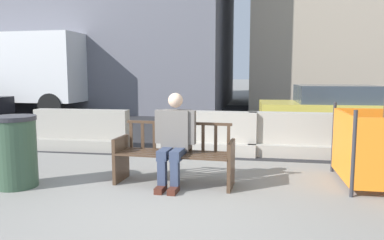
{
  "coord_description": "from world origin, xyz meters",
  "views": [
    {
      "loc": [
        1.13,
        -4.09,
        1.59
      ],
      "look_at": [
        -0.02,
        2.53,
        0.75
      ],
      "focal_mm": 35.0,
      "sensor_mm": 36.0,
      "label": 1
    }
  ],
  "objects": [
    {
      "name": "street_asphalt",
      "position": [
        0.0,
        8.7,
        0.0
      ],
      "size": [
        120.0,
        12.0,
        0.01
      ],
      "primitive_type": "cube",
      "color": "#28282B",
      "rests_on": "ground"
    },
    {
      "name": "delivery_truck",
      "position": [
        -8.43,
        9.07,
        1.69
      ],
      "size": [
        6.87,
        2.53,
        3.05
      ],
      "color": "#B2281E",
      "rests_on": "ground"
    },
    {
      "name": "street_bench",
      "position": [
        -0.02,
        1.06,
        0.4
      ],
      "size": [
        1.72,
        0.62,
        0.88
      ],
      "color": "#473323",
      "rests_on": "ground"
    },
    {
      "name": "trash_bin",
      "position": [
        -2.18,
        0.54,
        0.51
      ],
      "size": [
        0.59,
        0.59,
        1.01
      ],
      "color": "#334C38",
      "rests_on": "ground"
    },
    {
      "name": "car_taxi_near",
      "position": [
        3.33,
        6.33,
        0.65
      ],
      "size": [
        4.33,
        2.05,
        1.28
      ],
      "color": "#DBC64C",
      "rests_on": "ground"
    },
    {
      "name": "ground_plane",
      "position": [
        0.0,
        0.0,
        0.0
      ],
      "size": [
        200.0,
        200.0,
        0.0
      ],
      "primitive_type": "plane",
      "color": "gray"
    },
    {
      "name": "jersey_barrier_centre",
      "position": [
        0.14,
        3.26,
        0.34
      ],
      "size": [
        2.03,
        0.76,
        0.84
      ],
      "color": "#ADA89E",
      "rests_on": "ground"
    },
    {
      "name": "jersey_barrier_right",
      "position": [
        1.98,
        3.3,
        0.34
      ],
      "size": [
        2.01,
        0.71,
        0.84
      ],
      "color": "#ADA89E",
      "rests_on": "ground"
    },
    {
      "name": "jersey_barrier_left",
      "position": [
        -2.48,
        3.16,
        0.34
      ],
      "size": [
        2.01,
        0.72,
        0.84
      ],
      "color": "#9E998E",
      "rests_on": "ground"
    },
    {
      "name": "seated_person",
      "position": [
        -0.01,
        1.0,
        0.69
      ],
      "size": [
        0.59,
        0.74,
        1.31
      ],
      "color": "#66605B",
      "rests_on": "ground"
    }
  ]
}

